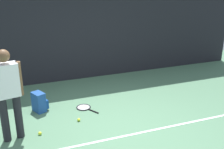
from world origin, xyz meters
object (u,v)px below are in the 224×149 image
(tennis_player, at_px, (8,90))
(backpack, at_px, (39,102))
(tennis_racket, at_px, (84,108))
(tennis_ball_near_player, at_px, (79,120))
(tennis_ball_by_fence, at_px, (40,133))

(tennis_player, relative_size, backpack, 3.86)
(tennis_player, distance_m, backpack, 1.35)
(tennis_racket, height_order, tennis_ball_near_player, tennis_ball_near_player)
(backpack, bearing_deg, tennis_racket, -126.77)
(tennis_player, xyz_separation_m, tennis_ball_by_fence, (0.46, -0.05, -0.93))
(tennis_player, bearing_deg, backpack, 47.24)
(tennis_racket, bearing_deg, tennis_ball_near_player, 122.97)
(tennis_ball_near_player, height_order, tennis_ball_by_fence, same)
(tennis_racket, distance_m, backpack, 1.00)
(tennis_ball_near_player, relative_size, tennis_ball_by_fence, 1.00)
(backpack, bearing_deg, tennis_ball_near_player, -161.37)
(tennis_ball_near_player, bearing_deg, tennis_ball_by_fence, -163.26)
(tennis_racket, bearing_deg, backpack, 46.57)
(tennis_player, height_order, tennis_racket, tennis_player)
(tennis_ball_by_fence, bearing_deg, tennis_player, 174.23)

